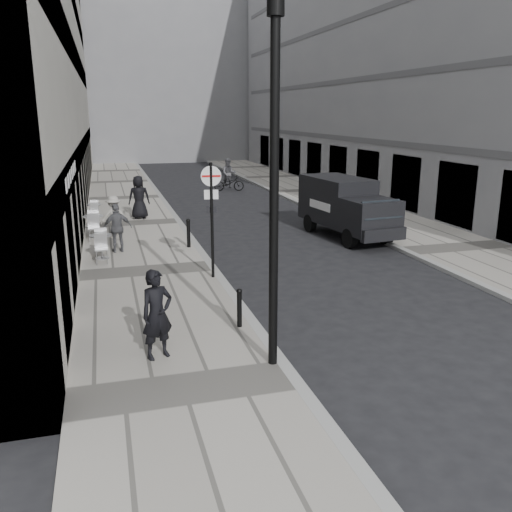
{
  "coord_description": "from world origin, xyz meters",
  "views": [
    {
      "loc": [
        -3.11,
        -5.92,
        4.82
      ],
      "look_at": [
        0.37,
        6.45,
        1.4
      ],
      "focal_mm": 38.0,
      "sensor_mm": 36.0,
      "label": 1
    }
  ],
  "objects_px": {
    "sign_post": "(212,205)",
    "panel_van": "(345,205)",
    "lamppost": "(274,173)",
    "walking_man": "(157,314)",
    "cyclist": "(229,178)"
  },
  "relations": [
    {
      "from": "sign_post",
      "to": "panel_van",
      "type": "distance_m",
      "value": 7.63
    },
    {
      "from": "sign_post",
      "to": "lamppost",
      "type": "distance_m",
      "value": 6.06
    },
    {
      "from": "walking_man",
      "to": "panel_van",
      "type": "relative_size",
      "value": 0.35
    },
    {
      "from": "sign_post",
      "to": "lamppost",
      "type": "bearing_deg",
      "value": -82.29
    },
    {
      "from": "cyclist",
      "to": "walking_man",
      "type": "bearing_deg",
      "value": -95.34
    },
    {
      "from": "sign_post",
      "to": "panel_van",
      "type": "bearing_deg",
      "value": 42.9
    },
    {
      "from": "lamppost",
      "to": "panel_van",
      "type": "bearing_deg",
      "value": 58.85
    },
    {
      "from": "lamppost",
      "to": "cyclist",
      "type": "bearing_deg",
      "value": 79.05
    },
    {
      "from": "walking_man",
      "to": "cyclist",
      "type": "bearing_deg",
      "value": 51.88
    },
    {
      "from": "walking_man",
      "to": "lamppost",
      "type": "height_order",
      "value": "lamppost"
    },
    {
      "from": "panel_van",
      "to": "cyclist",
      "type": "xyz_separation_m",
      "value": [
        -1.5,
        13.97,
        -0.5
      ]
    },
    {
      "from": "sign_post",
      "to": "cyclist",
      "type": "bearing_deg",
      "value": 83.38
    },
    {
      "from": "walking_man",
      "to": "sign_post",
      "type": "height_order",
      "value": "sign_post"
    },
    {
      "from": "panel_van",
      "to": "cyclist",
      "type": "relative_size",
      "value": 2.49
    },
    {
      "from": "panel_van",
      "to": "cyclist",
      "type": "bearing_deg",
      "value": 89.47
    }
  ]
}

